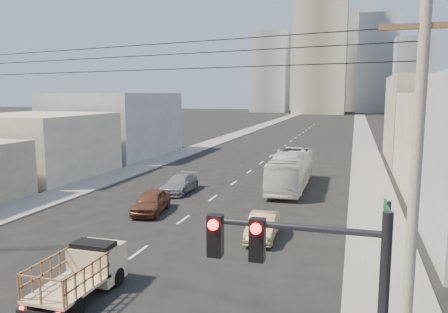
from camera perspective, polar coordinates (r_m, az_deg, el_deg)
The scene contains 20 objects.
sidewalk_left at distance 84.26m, azimuth 1.55°, elevation 2.85°, with size 3.50×180.00×0.12m, color slate.
sidewalk_right at distance 81.37m, azimuth 17.75°, elevation 2.27°, with size 3.50×180.00×0.12m, color slate.
lane_dashes at distance 65.26m, azimuth 7.60°, elevation 1.16°, with size 0.15×104.00×0.01m.
flatbed_pickup at distance 18.59m, azimuth -18.11°, elevation -13.79°, with size 1.95×4.41×1.90m.
city_bus at distance 37.28m, azimuth 8.69°, elevation -1.76°, with size 2.58×11.03×3.07m, color silver.
sedan_brown at distance 29.82m, azimuth -9.47°, elevation -5.82°, with size 1.79×4.44×1.51m, color #562C1E.
sedan_tan at distance 24.47m, azimuth 5.06°, elevation -9.05°, with size 1.44×4.14×1.36m, color #988759.
sedan_grey at distance 35.55m, azimuth -5.80°, elevation -3.58°, with size 1.94×4.78×1.39m, color gray.
traffic_signal at distance 8.41m, azimuth 12.54°, elevation -19.24°, with size 3.23×0.35×6.00m.
green_sign at distance 13.19m, azimuth 20.33°, elevation -10.82°, with size 0.18×1.60×5.00m.
utility_pole at distance 10.42m, azimuth 23.41°, elevation -7.75°, with size 1.80×0.24×10.00m.
overhead_wires at distance 16.15m, azimuth -23.01°, elevation 11.26°, with size 23.01×5.02×0.72m.
bldg_right_far at distance 55.91m, azimuth 26.87°, elevation 4.32°, with size 12.00×16.00×10.00m, color gray.
bldg_left_mid at distance 45.83m, azimuth -23.01°, elevation 1.38°, with size 11.00×12.00×6.00m, color #B0A68E.
bldg_left_far at distance 58.27m, azimuth -14.01°, elevation 4.10°, with size 12.00×16.00×8.00m, color #969698.
high_rise_tower at distance 182.86m, azimuth 12.58°, elevation 14.95°, with size 20.00×20.00×60.00m, color gray.
midrise_ne at distance 196.50m, azimuth 19.36°, elevation 11.28°, with size 16.00×16.00×40.00m, color gray.
midrise_nw at distance 194.58m, azimuth 6.09°, elevation 10.83°, with size 15.00×15.00×34.00m, color gray.
midrise_back at distance 211.48m, azimuth 15.89°, elevation 11.72°, with size 18.00×18.00×44.00m, color #969698.
midrise_east at distance 177.18m, azimuth 23.47°, elevation 9.50°, with size 14.00×14.00×28.00m, color gray.
Camera 1 is at (10.21, -10.97, 7.93)m, focal length 35.00 mm.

